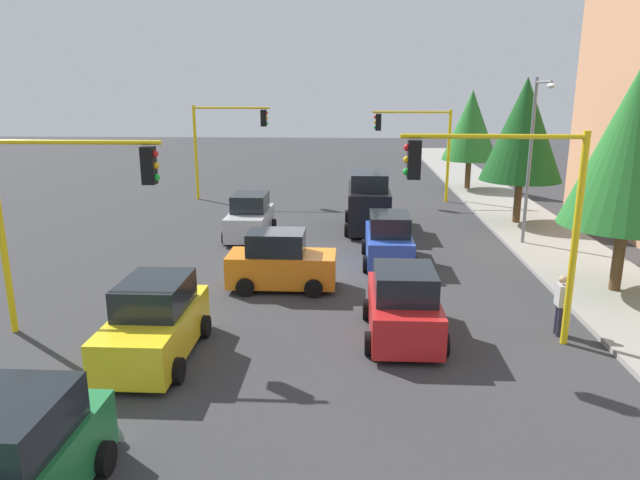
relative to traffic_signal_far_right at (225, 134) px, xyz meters
The scene contains 19 objects.
ground_plane 15.62m from the traffic_signal_far_right, 22.10° to the left, with size 120.00×120.00×0.00m, color #353538.
sidewalk_kerb 18.92m from the traffic_signal_far_right, 60.92° to the left, with size 80.00×4.00×0.15m, color gray.
lane_arrow_near 25.96m from the traffic_signal_far_right, ahead, with size 2.40×1.10×1.10m.
traffic_signal_far_right is the anchor object (origin of this frame).
traffic_signal_near_left 23.00m from the traffic_signal_far_right, 29.61° to the left, with size 0.36×4.59×5.57m.
traffic_signal_near_right 20.00m from the traffic_signal_far_right, ahead, with size 0.36×4.59×5.38m.
traffic_signal_far_left 11.34m from the traffic_signal_far_right, 90.00° to the left, with size 0.36×4.59×5.38m.
street_lamp_curbside 18.16m from the traffic_signal_far_right, 55.09° to the left, with size 2.15×0.28×7.00m.
tree_roadside_near 22.78m from the traffic_signal_far_right, 45.33° to the left, with size 4.03×4.03×7.36m.
tree_roadside_mid 16.81m from the traffic_signal_far_right, 69.07° to the left, with size 3.89×3.89×7.10m.
tree_roadside_far 15.71m from the traffic_signal_far_right, 104.76° to the left, with size 3.56×3.56×6.48m.
delivery_van_black 11.40m from the traffic_signal_far_right, 48.77° to the left, with size 4.80×2.22×2.77m.
car_green 27.40m from the traffic_signal_far_right, ahead, with size 3.99×2.06×1.98m.
car_red 21.94m from the traffic_signal_far_right, 24.30° to the left, with size 3.81×2.11×1.98m.
car_orange 17.09m from the traffic_signal_far_right, 17.90° to the left, with size 1.93×3.60×1.98m.
car_yellow 21.70m from the traffic_signal_far_right, ahead, with size 4.13×2.08×1.98m.
car_silver 10.11m from the traffic_signal_far_right, 17.96° to the left, with size 3.87×2.02×1.98m.
car_blue 15.98m from the traffic_signal_far_right, 34.84° to the left, with size 3.97×1.99×1.98m.
pedestrian_crossing 23.71m from the traffic_signal_far_right, 34.19° to the left, with size 0.40×0.24×1.70m.
Camera 1 is at (20.58, 1.79, 6.55)m, focal length 32.66 mm.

